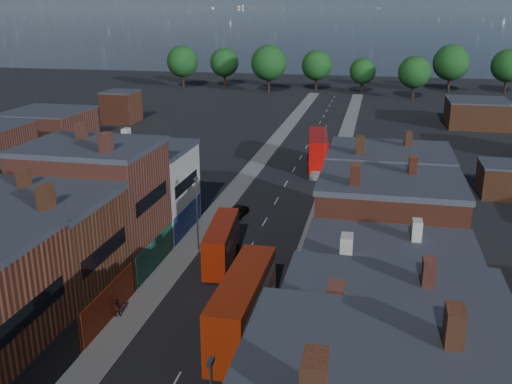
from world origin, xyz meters
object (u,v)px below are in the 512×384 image
at_px(car_3, 315,173).
at_px(bus_1, 243,306).
at_px(ped_1, 117,307).
at_px(car_1, 240,337).
at_px(car_2, 236,212).
at_px(bus_0, 222,243).
at_px(bus_2, 318,150).

bearing_deg(car_3, bus_1, -98.37).
distance_m(bus_1, ped_1, 11.23).
bearing_deg(ped_1, car_1, 153.40).
relative_size(car_1, car_3, 0.72).
relative_size(bus_1, car_2, 2.84).
bearing_deg(bus_0, ped_1, -121.99).
distance_m(car_2, ped_1, 25.67).
relative_size(bus_2, car_2, 2.98).
xyz_separation_m(bus_2, car_2, (-7.30, -25.12, -2.34)).
xyz_separation_m(car_2, ped_1, (-3.90, -25.37, 0.30)).
distance_m(car_1, car_3, 46.47).
bearing_deg(bus_2, ped_1, -109.44).
height_order(bus_1, car_2, bus_1).
distance_m(bus_0, ped_1, 13.33).
distance_m(car_1, car_2, 28.01).
relative_size(bus_0, bus_2, 0.78).
relative_size(car_3, ped_1, 3.02).
bearing_deg(car_3, car_2, -119.19).
xyz_separation_m(bus_1, car_2, (-7.12, 26.30, -2.25)).
distance_m(bus_0, bus_2, 38.95).
bearing_deg(car_1, bus_1, 92.23).
height_order(bus_1, car_3, bus_1).
distance_m(bus_1, car_1, 2.43).
height_order(car_1, car_3, car_3).
xyz_separation_m(car_1, car_3, (0.54, 46.47, 0.13)).
height_order(bus_2, ped_1, bus_2).
xyz_separation_m(bus_1, ped_1, (-11.02, 0.92, -1.95)).
bearing_deg(car_1, bus_0, 116.99).
relative_size(car_2, car_3, 0.91).
bearing_deg(ped_1, car_2, -116.34).
bearing_deg(car_1, car_2, 110.83).
height_order(bus_0, car_2, bus_0).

